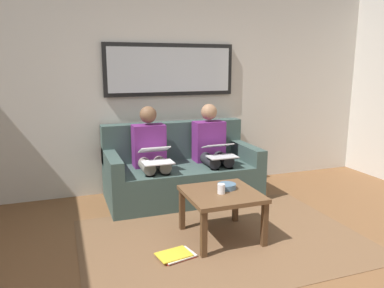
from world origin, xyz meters
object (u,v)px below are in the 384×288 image
at_px(cup, 221,189).
at_px(bowl, 227,186).
at_px(coffee_table, 222,198).
at_px(magazine_stack, 176,255).
at_px(person_right, 151,152).
at_px(framed_mirror, 171,70).
at_px(laptop_silver, 220,150).
at_px(person_left, 212,147).
at_px(laptop_white, 156,155).
at_px(couch, 181,172).

distance_m(cup, bowl, 0.15).
bearing_deg(coffee_table, magazine_stack, 23.01).
height_order(cup, bowl, cup).
xyz_separation_m(cup, person_right, (0.37, -1.19, 0.11)).
height_order(coffee_table, cup, cup).
bearing_deg(cup, magazine_stack, 20.26).
height_order(coffee_table, magazine_stack, coffee_table).
relative_size(framed_mirror, magazine_stack, 4.87).
distance_m(coffee_table, magazine_stack, 0.67).
bearing_deg(framed_mirror, laptop_silver, 118.78).
bearing_deg(person_left, framed_mirror, -49.85).
relative_size(person_left, magazine_stack, 3.29).
distance_m(bowl, laptop_white, 0.98).
bearing_deg(laptop_white, couch, -142.15).
relative_size(coffee_table, laptop_white, 1.76).
bearing_deg(bowl, person_left, -105.34).
bearing_deg(laptop_silver, bowl, 70.47).
bearing_deg(person_right, person_left, 180.00).
bearing_deg(bowl, couch, -85.57).
bearing_deg(coffee_table, framed_mirror, -89.77).
distance_m(couch, laptop_silver, 0.59).
relative_size(person_left, laptop_white, 3.02).
height_order(cup, laptop_silver, laptop_silver).
bearing_deg(cup, laptop_white, -68.77).
relative_size(couch, framed_mirror, 1.08).
height_order(bowl, person_left, person_left).
distance_m(cup, person_right, 1.25).
relative_size(couch, laptop_white, 4.82).
height_order(couch, coffee_table, couch).
xyz_separation_m(person_left, laptop_white, (0.77, 0.23, 0.02)).
bearing_deg(bowl, cup, 45.26).
bearing_deg(laptop_white, bowl, 119.19).
bearing_deg(person_left, couch, -10.01).
bearing_deg(person_left, person_right, 0.00).
bearing_deg(framed_mirror, couch, 90.00).
bearing_deg(coffee_table, couch, -89.70).
distance_m(framed_mirror, laptop_white, 1.21).
distance_m(couch, cup, 1.27).
bearing_deg(framed_mirror, coffee_table, 90.23).
distance_m(laptop_silver, laptop_white, 0.77).
relative_size(couch, coffee_table, 2.74).
bearing_deg(magazine_stack, person_left, -123.22).
distance_m(cup, laptop_silver, 1.03).
bearing_deg(magazine_stack, framed_mirror, -105.63).
xyz_separation_m(couch, laptop_silver, (-0.39, 0.31, 0.31)).
bearing_deg(laptop_silver, magazine_stack, 51.43).
bearing_deg(couch, bowl, 94.43).
height_order(framed_mirror, magazine_stack, framed_mirror).
distance_m(cup, magazine_stack, 0.71).
bearing_deg(cup, person_right, -72.64).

